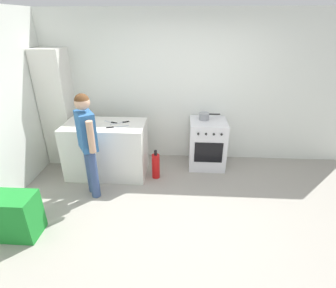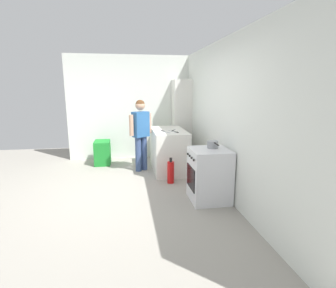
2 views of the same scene
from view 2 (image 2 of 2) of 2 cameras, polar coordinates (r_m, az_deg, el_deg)
name	(u,v)px [view 2 (image 2 of 2)]	position (r m, az deg, el deg)	size (l,w,h in m)	color
ground_plane	(111,197)	(4.57, -12.25, -11.28)	(8.00, 8.00, 0.00)	gray
back_wall	(226,118)	(4.54, 12.44, 5.58)	(6.00, 0.10, 2.60)	silver
side_wall_left	(130,108)	(6.82, -8.26, 7.81)	(0.10, 3.10, 2.60)	silver
counter_unit	(169,150)	(5.78, 0.18, -1.35)	(1.30, 0.70, 0.90)	silver
oven_left	(209,175)	(4.28, 8.95, -6.67)	(0.62, 0.62, 0.85)	silver
pot	(213,144)	(4.25, 9.71, -0.08)	(0.35, 0.17, 0.12)	gray
knife_bread	(165,132)	(5.45, -0.59, 2.69)	(0.34, 0.16, 0.01)	silver
knife_chef	(174,132)	(5.45, 1.27, 2.70)	(0.28, 0.18, 0.01)	silver
knife_utility	(173,130)	(5.61, 1.15, 2.97)	(0.24, 0.13, 0.01)	silver
person	(141,130)	(5.69, -5.96, 3.12)	(0.36, 0.49, 1.55)	#384C7A
fire_extinguisher	(171,172)	(5.04, 0.59, -6.13)	(0.13, 0.13, 0.50)	red
recycling_crate_lower	(103,158)	(6.51, -14.00, -3.00)	(0.52, 0.36, 0.28)	#1E842D
recycling_crate_upper	(102,147)	(6.44, -14.12, -0.59)	(0.52, 0.36, 0.28)	#1E842D
larder_cabinet	(181,120)	(6.69, 2.93, 5.26)	(0.48, 0.44, 2.00)	silver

